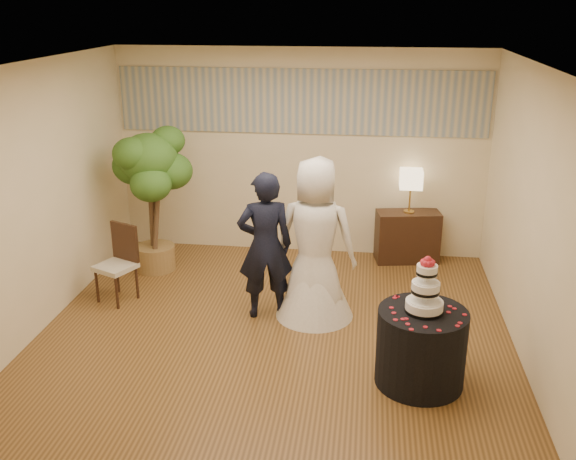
# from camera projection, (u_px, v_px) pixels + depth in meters

# --- Properties ---
(floor) EXTENTS (5.00, 5.00, 0.00)m
(floor) POSITION_uv_depth(u_px,v_px,m) (274.00, 335.00, 6.84)
(floor) COLOR brown
(floor) RESTS_ON ground
(ceiling) EXTENTS (5.00, 5.00, 0.00)m
(ceiling) POSITION_uv_depth(u_px,v_px,m) (272.00, 65.00, 5.89)
(ceiling) COLOR white
(ceiling) RESTS_ON wall_back
(wall_back) EXTENTS (5.00, 0.06, 2.80)m
(wall_back) POSITION_uv_depth(u_px,v_px,m) (300.00, 153.00, 8.69)
(wall_back) COLOR beige
(wall_back) RESTS_ON ground
(wall_front) EXTENTS (5.00, 0.06, 2.80)m
(wall_front) POSITION_uv_depth(u_px,v_px,m) (214.00, 332.00, 4.03)
(wall_front) COLOR beige
(wall_front) RESTS_ON ground
(wall_left) EXTENTS (0.06, 5.00, 2.80)m
(wall_left) POSITION_uv_depth(u_px,v_px,m) (35.00, 201.00, 6.66)
(wall_left) COLOR beige
(wall_left) RESTS_ON ground
(wall_right) EXTENTS (0.06, 5.00, 2.80)m
(wall_right) POSITION_uv_depth(u_px,v_px,m) (534.00, 220.00, 6.06)
(wall_right) COLOR beige
(wall_right) RESTS_ON ground
(mural_border) EXTENTS (4.90, 0.02, 0.85)m
(mural_border) POSITION_uv_depth(u_px,v_px,m) (301.00, 102.00, 8.44)
(mural_border) COLOR #9A9C90
(mural_border) RESTS_ON wall_back
(groom) EXTENTS (0.69, 0.54, 1.67)m
(groom) POSITION_uv_depth(u_px,v_px,m) (265.00, 246.00, 6.99)
(groom) COLOR black
(groom) RESTS_ON floor
(bride) EXTENTS (0.99, 0.98, 1.82)m
(bride) POSITION_uv_depth(u_px,v_px,m) (315.00, 240.00, 6.96)
(bride) COLOR white
(bride) RESTS_ON floor
(cake_table) EXTENTS (0.94, 0.94, 0.73)m
(cake_table) POSITION_uv_depth(u_px,v_px,m) (421.00, 347.00, 5.87)
(cake_table) COLOR black
(cake_table) RESTS_ON floor
(wedding_cake) EXTENTS (0.34, 0.34, 0.54)m
(wedding_cake) POSITION_uv_depth(u_px,v_px,m) (426.00, 284.00, 5.65)
(wedding_cake) COLOR white
(wedding_cake) RESTS_ON cake_table
(console) EXTENTS (0.88, 0.51, 0.69)m
(console) POSITION_uv_depth(u_px,v_px,m) (407.00, 237.00, 8.66)
(console) COLOR #321D12
(console) RESTS_ON floor
(table_lamp) EXTENTS (0.29, 0.29, 0.58)m
(table_lamp) POSITION_uv_depth(u_px,v_px,m) (410.00, 191.00, 8.45)
(table_lamp) COLOR #D0B789
(table_lamp) RESTS_ON console
(ficus_tree) EXTENTS (1.27, 1.27, 1.92)m
(ficus_tree) POSITION_uv_depth(u_px,v_px,m) (151.00, 200.00, 8.18)
(ficus_tree) COLOR #35631F
(ficus_tree) RESTS_ON floor
(side_chair) EXTENTS (0.56, 0.57, 0.91)m
(side_chair) POSITION_uv_depth(u_px,v_px,m) (115.00, 265.00, 7.47)
(side_chair) COLOR #321D12
(side_chair) RESTS_ON floor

